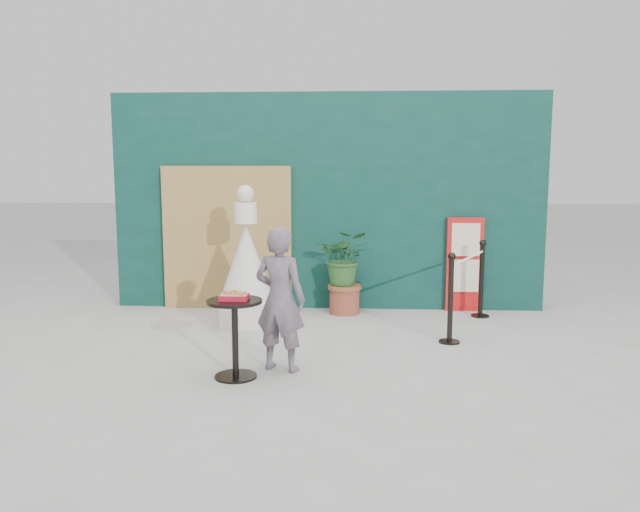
# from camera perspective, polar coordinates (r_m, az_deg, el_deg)

# --- Properties ---
(ground) EXTENTS (60.00, 60.00, 0.00)m
(ground) POSITION_cam_1_polar(r_m,az_deg,el_deg) (5.98, -0.66, -11.15)
(ground) COLOR #ADAAA5
(ground) RESTS_ON ground
(back_wall) EXTENTS (6.00, 0.30, 3.00)m
(back_wall) POSITION_cam_1_polar(r_m,az_deg,el_deg) (8.81, 0.72, 4.98)
(back_wall) COLOR #0B312B
(back_wall) RESTS_ON ground
(bamboo_fence) EXTENTS (1.80, 0.08, 2.00)m
(bamboo_fence) POSITION_cam_1_polar(r_m,az_deg,el_deg) (8.81, -8.49, 1.63)
(bamboo_fence) COLOR tan
(bamboo_fence) RESTS_ON ground
(woman) EXTENTS (0.60, 0.48, 1.41)m
(woman) POSITION_cam_1_polar(r_m,az_deg,el_deg) (6.06, -3.67, -3.96)
(woman) COLOR slate
(woman) RESTS_ON ground
(menu_board) EXTENTS (0.50, 0.07, 1.30)m
(menu_board) POSITION_cam_1_polar(r_m,az_deg,el_deg) (8.82, 13.08, -0.77)
(menu_board) COLOR red
(menu_board) RESTS_ON ground
(statue) EXTENTS (0.69, 0.69, 1.76)m
(statue) POSITION_cam_1_polar(r_m,az_deg,el_deg) (7.87, -6.73, -1.14)
(statue) COLOR silver
(statue) RESTS_ON ground
(cafe_table) EXTENTS (0.52, 0.52, 0.75)m
(cafe_table) POSITION_cam_1_polar(r_m,az_deg,el_deg) (5.93, -7.79, -6.37)
(cafe_table) COLOR black
(cafe_table) RESTS_ON ground
(food_basket) EXTENTS (0.26, 0.19, 0.11)m
(food_basket) POSITION_cam_1_polar(r_m,az_deg,el_deg) (5.86, -7.82, -3.62)
(food_basket) COLOR red
(food_basket) RESTS_ON cafe_table
(planter) EXTENTS (0.67, 0.58, 1.14)m
(planter) POSITION_cam_1_polar(r_m,az_deg,el_deg) (8.44, 2.27, -0.87)
(planter) COLOR #984132
(planter) RESTS_ON ground
(stanchion_barrier) EXTENTS (0.84, 1.54, 1.03)m
(stanchion_barrier) POSITION_cam_1_polar(r_m,az_deg,el_deg) (7.87, 13.31, -2.97)
(stanchion_barrier) COLOR black
(stanchion_barrier) RESTS_ON ground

